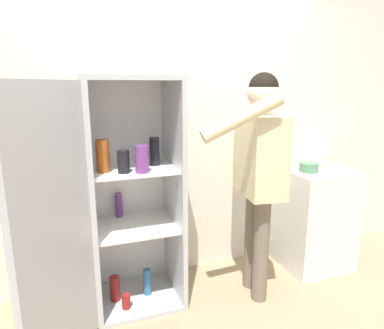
{
  "coord_description": "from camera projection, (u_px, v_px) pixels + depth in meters",
  "views": [
    {
      "loc": [
        -0.76,
        -1.71,
        1.63
      ],
      "look_at": [
        0.09,
        0.65,
        1.04
      ],
      "focal_mm": 32.0,
      "sensor_mm": 36.0,
      "label": 1
    }
  ],
  "objects": [
    {
      "name": "bowl",
      "position": [
        309.0,
        167.0,
        2.9
      ],
      "size": [
        0.16,
        0.16,
        0.08
      ],
      "color": "#517F5B",
      "rests_on": "counter"
    },
    {
      "name": "refrigerator",
      "position": [
        118.0,
        201.0,
        2.36
      ],
      "size": [
        1.03,
        1.09,
        1.68
      ],
      "color": "#B7BABC",
      "rests_on": "ground_plane"
    },
    {
      "name": "person",
      "position": [
        259.0,
        161.0,
        2.5
      ],
      "size": [
        0.71,
        0.6,
        1.71
      ],
      "color": "#726656",
      "rests_on": "ground_plane"
    },
    {
      "name": "wall_back",
      "position": [
        168.0,
        128.0,
        2.79
      ],
      "size": [
        7.0,
        0.06,
        2.55
      ],
      "color": "silver",
      "rests_on": "ground_plane"
    },
    {
      "name": "counter",
      "position": [
        313.0,
        217.0,
        3.09
      ],
      "size": [
        0.59,
        0.56,
        0.9
      ],
      "color": "white",
      "rests_on": "ground_plane"
    }
  ]
}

